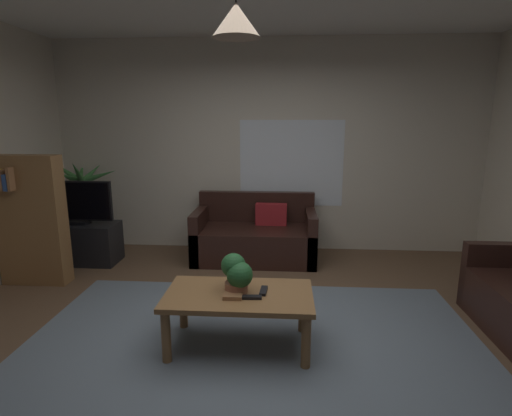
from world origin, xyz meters
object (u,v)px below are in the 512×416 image
at_px(remote_on_table_0, 251,297).
at_px(couch_under_window, 255,238).
at_px(remote_on_table_1, 264,291).
at_px(potted_plant_on_table, 237,273).
at_px(book_on_table_0, 233,296).
at_px(tv, 77,202).
at_px(bookshelf_corner, 31,219).
at_px(potted_palm_corner, 84,209).
at_px(pendant_lamp, 236,20).
at_px(coffee_table, 239,301).
at_px(tv_stand, 82,243).

bearing_deg(remote_on_table_0, couch_under_window, -0.48).
distance_m(remote_on_table_1, potted_plant_on_table, 0.25).
relative_size(book_on_table_0, remote_on_table_1, 0.89).
height_order(potted_plant_on_table, tv, tv).
relative_size(remote_on_table_0, tv, 0.19).
height_order(tv, bookshelf_corner, bookshelf_corner).
bearing_deg(book_on_table_0, remote_on_table_1, 27.76).
bearing_deg(bookshelf_corner, potted_palm_corner, 90.45).
bearing_deg(potted_plant_on_table, tv, 141.19).
relative_size(remote_on_table_0, bookshelf_corner, 0.11).
relative_size(tv, potted_palm_corner, 0.67).
distance_m(potted_palm_corner, pendant_lamp, 3.76).
bearing_deg(coffee_table, remote_on_table_0, -42.21).
bearing_deg(potted_palm_corner, book_on_table_0, -45.38).
bearing_deg(tv_stand, pendant_lamp, -39.30).
distance_m(remote_on_table_1, bookshelf_corner, 2.78).
relative_size(couch_under_window, pendant_lamp, 3.11).
xyz_separation_m(remote_on_table_1, tv, (-2.36, 1.72, 0.32)).
height_order(tv_stand, potted_palm_corner, potted_palm_corner).
xyz_separation_m(couch_under_window, bookshelf_corner, (-2.34, -0.94, 0.44)).
distance_m(tv_stand, bookshelf_corner, 0.83).
relative_size(potted_plant_on_table, bookshelf_corner, 0.21).
height_order(couch_under_window, remote_on_table_1, couch_under_window).
bearing_deg(potted_plant_on_table, book_on_table_0, -99.28).
xyz_separation_m(tv_stand, bookshelf_corner, (-0.19, -0.66, 0.46)).
height_order(couch_under_window, coffee_table, couch_under_window).
distance_m(couch_under_window, potted_palm_corner, 2.38).
height_order(book_on_table_0, tv, tv).
bearing_deg(potted_palm_corner, couch_under_window, -5.23).
xyz_separation_m(couch_under_window, tv, (-2.15, -0.31, 0.50)).
distance_m(couch_under_window, tv, 2.23).
relative_size(coffee_table, potted_palm_corner, 0.88).
relative_size(book_on_table_0, potted_plant_on_table, 0.47).
bearing_deg(tv_stand, couch_under_window, 7.51).
relative_size(couch_under_window, remote_on_table_0, 9.55).
xyz_separation_m(potted_plant_on_table, bookshelf_corner, (-2.34, 1.10, 0.11)).
xyz_separation_m(coffee_table, bookshelf_corner, (-2.36, 1.12, 0.34)).
bearing_deg(tv, remote_on_table_1, -36.12).
bearing_deg(pendant_lamp, book_on_table_0, -112.20).
xyz_separation_m(coffee_table, tv_stand, (-2.17, 1.78, -0.13)).
distance_m(couch_under_window, book_on_table_0, 2.16).
relative_size(remote_on_table_0, pendant_lamp, 0.33).
distance_m(book_on_table_0, remote_on_table_0, 0.14).
bearing_deg(couch_under_window, remote_on_table_1, -84.17).
bearing_deg(bookshelf_corner, book_on_table_0, -27.41).
distance_m(couch_under_window, coffee_table, 2.06).
relative_size(potted_plant_on_table, pendant_lamp, 0.61).
bearing_deg(remote_on_table_0, bookshelf_corner, 60.12).
bearing_deg(book_on_table_0, coffee_table, 67.80).
bearing_deg(couch_under_window, potted_plant_on_table, -90.00).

